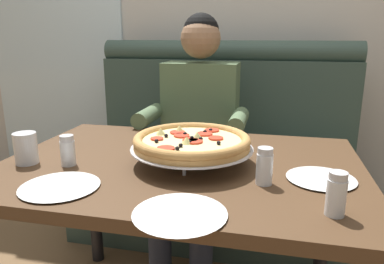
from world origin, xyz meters
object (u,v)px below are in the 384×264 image
object	(u,v)px
shaker_pepper_flakes	(336,197)
plate_far_side	(180,212)
booth_bench	(219,163)
shaker_oregano	(264,169)
dining_table	(181,184)
drinking_glass	(26,150)
diner_main	(197,123)
pizza	(192,142)
plate_near_left	(60,185)
shaker_parmesan	(68,153)
patio_chair	(103,102)
plate_near_right	(321,177)

from	to	relation	value
shaker_pepper_flakes	plate_far_side	distance (m)	0.39
booth_bench	shaker_oregano	bearing A→B (deg)	-74.22
dining_table	drinking_glass	size ratio (longest dim) A/B	11.44
dining_table	shaker_oregano	world-z (taller)	shaker_oregano
diner_main	plate_far_side	distance (m)	1.05
pizza	plate_near_left	bearing A→B (deg)	-138.93
shaker_parmesan	patio_chair	xyz separation A→B (m)	(-0.97, 2.21, -0.25)
booth_bench	dining_table	xyz separation A→B (m)	(0.00, -0.91, 0.24)
pizza	drinking_glass	bearing A→B (deg)	-167.69
pizza	plate_near_right	xyz separation A→B (m)	(0.43, -0.05, -0.07)
shaker_oregano	drinking_glass	bearing A→B (deg)	179.91
booth_bench	pizza	size ratio (longest dim) A/B	3.83
booth_bench	plate_far_side	bearing A→B (deg)	-85.61
diner_main	patio_chair	xyz separation A→B (m)	(-1.26, 1.45, -0.19)
diner_main	patio_chair	distance (m)	1.93
shaker_parmesan	shaker_oregano	bearing A→B (deg)	-1.49
dining_table	shaker_parmesan	xyz separation A→B (m)	(-0.37, -0.12, 0.13)
pizza	shaker_parmesan	xyz separation A→B (m)	(-0.41, -0.11, -0.03)
diner_main	plate_far_side	world-z (taller)	diner_main
shaker_oregano	patio_chair	distance (m)	2.78
pizza	shaker_pepper_flakes	distance (m)	0.52
patio_chair	diner_main	bearing A→B (deg)	-48.87
booth_bench	patio_chair	distance (m)	1.79
diner_main	drinking_glass	bearing A→B (deg)	-119.53
shaker_oregano	shaker_parmesan	bearing A→B (deg)	178.51
pizza	shaker_oregano	distance (m)	0.28
pizza	plate_far_side	bearing A→B (deg)	-81.45
booth_bench	pizza	distance (m)	1.01
booth_bench	patio_chair	size ratio (longest dim) A/B	1.89
pizza	shaker_parmesan	size ratio (longest dim) A/B	3.98
dining_table	plate_near_right	world-z (taller)	plate_near_right
plate_far_side	shaker_parmesan	bearing A→B (deg)	150.27
plate_near_right	diner_main	bearing A→B (deg)	127.75
booth_bench	drinking_glass	distance (m)	1.23
dining_table	plate_far_side	world-z (taller)	plate_far_side
diner_main	shaker_oregano	size ratio (longest dim) A/B	11.13
booth_bench	plate_near_left	world-z (taller)	booth_bench
shaker_oregano	patio_chair	size ratio (longest dim) A/B	0.13
plate_near_left	plate_far_side	distance (m)	0.40
diner_main	pizza	xyz separation A→B (m)	(0.12, -0.66, 0.09)
dining_table	patio_chair	size ratio (longest dim) A/B	1.47
diner_main	shaker_parmesan	bearing A→B (deg)	-110.75
dining_table	drinking_glass	xyz separation A→B (m)	(-0.52, -0.14, 0.14)
shaker_parmesan	plate_far_side	size ratio (longest dim) A/B	0.44
shaker_parmesan	patio_chair	size ratio (longest dim) A/B	0.12
plate_near_left	plate_far_side	world-z (taller)	same
patio_chair	drinking_glass	bearing A→B (deg)	-69.77
plate_near_left	dining_table	bearing A→B (deg)	46.21
shaker_pepper_flakes	plate_near_right	distance (m)	0.24
dining_table	diner_main	size ratio (longest dim) A/B	0.99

